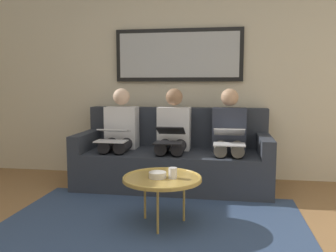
% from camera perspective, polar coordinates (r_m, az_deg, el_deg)
% --- Properties ---
extents(wall_rear, '(6.00, 0.12, 2.60)m').
position_cam_1_polar(wall_rear, '(4.58, 1.85, 8.16)').
color(wall_rear, beige).
rests_on(wall_rear, ground_plane).
extents(area_rug, '(2.60, 1.80, 0.01)m').
position_cam_1_polar(area_rug, '(3.08, -2.66, -15.78)').
color(area_rug, '#33476B').
rests_on(area_rug, ground_plane).
extents(couch, '(2.20, 0.90, 0.90)m').
position_cam_1_polar(couch, '(4.19, 0.93, -5.31)').
color(couch, '#2D333D').
rests_on(couch, ground_plane).
extents(framed_mirror, '(1.60, 0.05, 0.65)m').
position_cam_1_polar(framed_mirror, '(4.50, 1.70, 11.38)').
color(framed_mirror, black).
extents(coffee_table, '(0.67, 0.67, 0.42)m').
position_cam_1_polar(coffee_table, '(2.99, -0.95, -8.52)').
color(coffee_table, tan).
rests_on(coffee_table, ground_plane).
extents(cup, '(0.07, 0.07, 0.09)m').
position_cam_1_polar(cup, '(2.94, 0.78, -7.61)').
color(cup, silver).
rests_on(cup, coffee_table).
extents(bowl, '(0.15, 0.15, 0.05)m').
position_cam_1_polar(bowl, '(2.96, -1.71, -7.92)').
color(bowl, beige).
rests_on(bowl, coffee_table).
extents(person_left, '(0.38, 0.58, 1.14)m').
position_cam_1_polar(person_left, '(4.03, 9.84, -1.60)').
color(person_left, '#2D3342').
rests_on(person_left, couch).
extents(laptop_silver, '(0.33, 0.37, 0.16)m').
position_cam_1_polar(laptop_silver, '(3.79, 9.88, -1.82)').
color(laptop_silver, silver).
extents(person_middle, '(0.38, 0.58, 1.14)m').
position_cam_1_polar(person_middle, '(4.07, 0.80, -1.41)').
color(person_middle, silver).
rests_on(person_middle, couch).
extents(laptop_black, '(0.31, 0.38, 0.17)m').
position_cam_1_polar(laptop_black, '(3.84, 0.29, -1.60)').
color(laptop_black, black).
extents(person_right, '(0.38, 0.58, 1.14)m').
position_cam_1_polar(person_right, '(4.21, -7.85, -1.20)').
color(person_right, silver).
rests_on(person_right, couch).
extents(laptop_white, '(0.34, 0.32, 0.14)m').
position_cam_1_polar(laptop_white, '(3.97, -8.93, -1.46)').
color(laptop_white, white).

